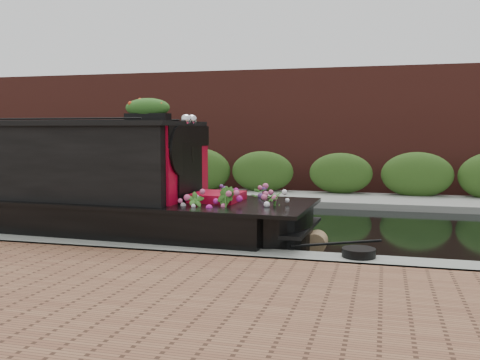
# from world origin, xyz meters

# --- Properties ---
(ground) EXTENTS (80.00, 80.00, 0.00)m
(ground) POSITION_xyz_m (0.00, 0.00, 0.00)
(ground) COLOR black
(ground) RESTS_ON ground
(near_bank_coping) EXTENTS (40.00, 0.60, 0.50)m
(near_bank_coping) POSITION_xyz_m (0.00, -3.30, 0.00)
(near_bank_coping) COLOR gray
(near_bank_coping) RESTS_ON ground
(far_bank_path) EXTENTS (40.00, 2.40, 0.34)m
(far_bank_path) POSITION_xyz_m (0.00, 4.20, 0.00)
(far_bank_path) COLOR gray
(far_bank_path) RESTS_ON ground
(far_hedge) EXTENTS (40.00, 1.10, 2.80)m
(far_hedge) POSITION_xyz_m (0.00, 5.10, 0.00)
(far_hedge) COLOR #30531B
(far_hedge) RESTS_ON ground
(far_brick_wall) EXTENTS (40.00, 1.00, 8.00)m
(far_brick_wall) POSITION_xyz_m (0.00, 7.20, 0.00)
(far_brick_wall) COLOR maroon
(far_brick_wall) RESTS_ON ground
(rope_fender) EXTENTS (0.35, 0.42, 0.35)m
(rope_fender) POSITION_xyz_m (2.56, -2.00, 0.17)
(rope_fender) COLOR olive
(rope_fender) RESTS_ON ground
(coiled_mooring_rope) EXTENTS (0.47, 0.47, 0.12)m
(coiled_mooring_rope) POSITION_xyz_m (3.30, -3.17, 0.31)
(coiled_mooring_rope) COLOR black
(coiled_mooring_rope) RESTS_ON near_bank_coping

